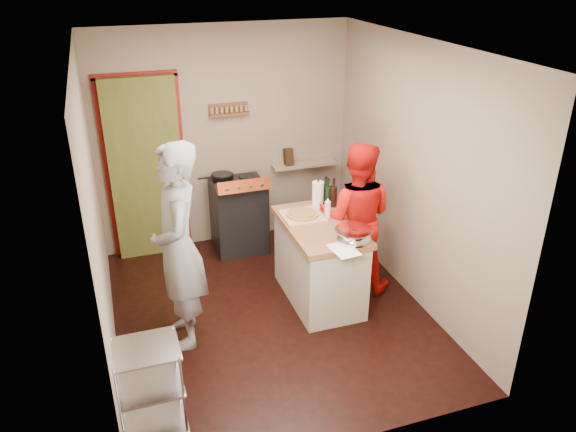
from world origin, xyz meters
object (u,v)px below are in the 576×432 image
object	(u,v)px
stove	(239,214)
wire_shelving	(149,387)
person_red	(356,217)
person_stripe	(179,248)
island	(320,259)

from	to	relation	value
stove	wire_shelving	xyz separation A→B (m)	(-1.33, -2.62, -0.01)
person_red	stove	bearing A→B (deg)	-22.34
person_stripe	stove	bearing A→B (deg)	154.44
wire_shelving	person_red	bearing A→B (deg)	32.01
island	stove	bearing A→B (deg)	111.19
person_red	wire_shelving	bearing A→B (deg)	61.21
stove	wire_shelving	distance (m)	2.94
wire_shelving	stove	bearing A→B (deg)	63.15
stove	person_red	world-z (taller)	person_red
island	person_stripe	world-z (taller)	person_stripe
island	person_red	size ratio (longest dim) A/B	0.80
island	person_stripe	bearing A→B (deg)	-171.29
stove	island	bearing A→B (deg)	-68.81
stove	person_stripe	bearing A→B (deg)	-120.55
stove	wire_shelving	world-z (taller)	stove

